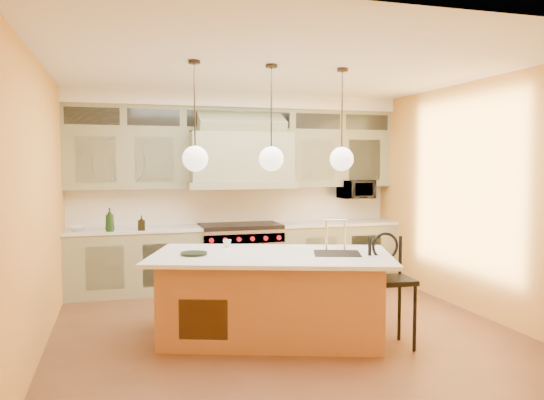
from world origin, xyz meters
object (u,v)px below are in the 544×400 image
object	(u,v)px
range	(240,255)
microwave	(356,189)
kitchen_island	(272,295)
counter_stool	(390,282)

from	to	relation	value
range	microwave	size ratio (longest dim) A/B	2.21
kitchen_island	microwave	world-z (taller)	microwave
kitchen_island	range	bearing A→B (deg)	103.91
counter_stool	microwave	world-z (taller)	microwave
kitchen_island	microwave	size ratio (longest dim) A/B	5.15
microwave	kitchen_island	bearing A→B (deg)	-130.59
range	counter_stool	distance (m)	3.11
range	counter_stool	size ratio (longest dim) A/B	1.04
kitchen_island	microwave	xyz separation A→B (m)	(2.15, 2.50, 0.98)
kitchen_island	counter_stool	world-z (taller)	kitchen_island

